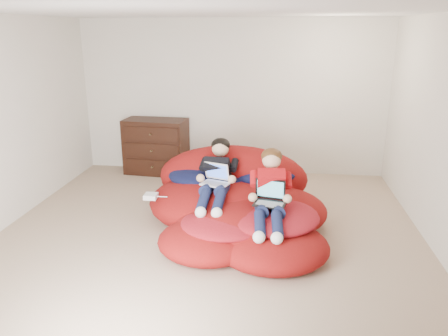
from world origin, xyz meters
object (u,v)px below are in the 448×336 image
older_boy (217,173)px  laptop_black (270,197)px  dresser (156,146)px  beanbag_pile (237,204)px  laptop_white (216,178)px  younger_boy (270,189)px

older_boy → laptop_black: size_ratio=3.13×
dresser → older_boy: 2.28m
beanbag_pile → laptop_white: beanbag_pile is taller
dresser → laptop_black: dresser is taller
beanbag_pile → laptop_white: (-0.25, -0.10, 0.36)m
dresser → younger_boy: younger_boy is taller
dresser → laptop_white: (1.29, -1.98, 0.17)m
beanbag_pile → younger_boy: 0.70m
beanbag_pile → laptop_black: (0.41, -0.50, 0.31)m
laptop_white → younger_boy: bearing=-27.1°
older_boy → younger_boy: (0.65, -0.45, -0.02)m
laptop_white → beanbag_pile: bearing=21.5°
beanbag_pile → laptop_black: size_ratio=6.29×
older_boy → younger_boy: 0.79m
beanbag_pile → older_boy: (-0.25, 0.02, 0.39)m
laptop_black → laptop_white: bearing=148.4°
laptop_white → laptop_black: 0.77m
laptop_white → laptop_black: size_ratio=0.99×
dresser → beanbag_pile: (1.54, -1.89, -0.19)m
dresser → younger_boy: (1.95, -2.32, 0.18)m
older_boy → laptop_white: 0.12m
younger_boy → laptop_white: 0.74m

